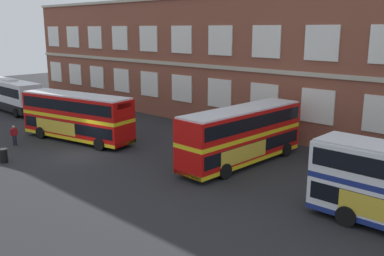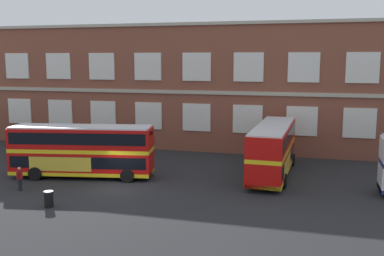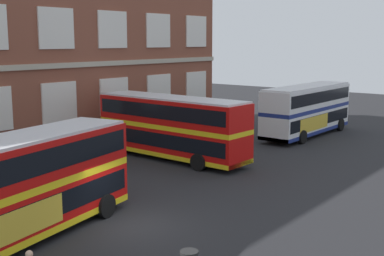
{
  "view_description": "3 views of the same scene",
  "coord_description": "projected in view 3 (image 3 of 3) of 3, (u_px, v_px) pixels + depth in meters",
  "views": [
    {
      "loc": [
        27.85,
        -17.2,
        9.52
      ],
      "look_at": [
        8.96,
        2.86,
        3.05
      ],
      "focal_mm": 39.72,
      "sensor_mm": 36.0,
      "label": 1
    },
    {
      "loc": [
        13.62,
        -29.14,
        9.24
      ],
      "look_at": [
        4.8,
        2.65,
        4.18
      ],
      "focal_mm": 42.5,
      "sensor_mm": 36.0,
      "label": 2
    },
    {
      "loc": [
        -14.33,
        -14.65,
        7.63
      ],
      "look_at": [
        8.37,
        3.31,
        2.66
      ],
      "focal_mm": 47.71,
      "sensor_mm": 36.0,
      "label": 3
    }
  ],
  "objects": [
    {
      "name": "double_decker_near",
      "position": [
        15.0,
        188.0,
        19.16
      ],
      "size": [
        11.29,
        4.57,
        4.07
      ],
      "color": "red",
      "rests_on": "ground"
    },
    {
      "name": "ground_plane",
      "position": [
        98.0,
        215.0,
        22.55
      ],
      "size": [
        120.0,
        120.0,
        0.0
      ],
      "primitive_type": "plane",
      "color": "#232326"
    },
    {
      "name": "double_decker_middle",
      "position": [
        171.0,
        126.0,
        32.99
      ],
      "size": [
        3.09,
        11.07,
        4.07
      ],
      "color": "red",
      "rests_on": "ground"
    },
    {
      "name": "double_decker_far",
      "position": [
        307.0,
        109.0,
        41.12
      ],
      "size": [
        11.01,
        2.9,
        4.07
      ],
      "color": "silver",
      "rests_on": "ground"
    }
  ]
}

